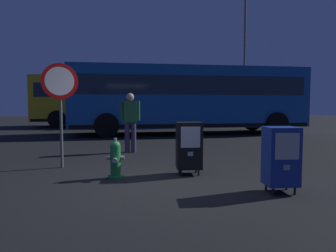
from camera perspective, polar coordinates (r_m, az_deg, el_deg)
ground_plane at (r=5.60m, az=-2.14°, el=-10.14°), size 60.00×60.00×0.00m
fire_hydrant at (r=5.87m, az=-9.56°, el=-6.01°), size 0.33×0.32×0.75m
newspaper_box_primary at (r=6.07m, az=3.84°, el=-3.54°), size 0.48×0.42×1.02m
newspaper_box_secondary at (r=5.13m, az=19.91°, el=-5.18°), size 0.48×0.42×1.02m
stop_sign at (r=7.03m, az=-19.07°, el=5.70°), size 0.71×0.31×2.23m
pedestrian at (r=8.85m, az=-6.90°, el=1.29°), size 0.55×0.22×1.67m
bus_near at (r=14.37m, az=3.82°, el=5.42°), size 10.68×3.50×3.00m
bus_far at (r=19.11m, az=-7.90°, el=5.06°), size 10.54×2.91×3.00m
street_light_near_left at (r=21.05m, az=13.81°, el=13.22°), size 0.32×0.32×8.34m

